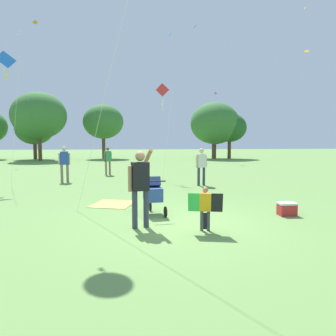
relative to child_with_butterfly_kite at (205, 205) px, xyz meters
The scene contains 13 objects.
ground_plane 1.06m from the child_with_butterfly_kite, 125.10° to the left, with size 120.00×120.00×0.00m, color #668E47.
treeline_distant 27.64m from the child_with_butterfly_kite, 101.34° to the left, with size 33.43×7.64×6.56m.
child_with_butterfly_kite is the anchor object (origin of this frame).
person_adult_flyer 1.55m from the child_with_butterfly_kite, 163.33° to the left, with size 0.58×0.63×1.84m.
stroller 2.03m from the child_with_butterfly_kite, 121.76° to the left, with size 0.61×1.11×1.03m.
kite_orange_delta 9.87m from the child_with_butterfly_kite, 91.20° to the left, with size 0.65×2.71×4.84m.
kite_green_novelty 11.30m from the child_with_butterfly_kite, 132.41° to the left, with size 1.39×1.41×5.80m.
distant_kites_cluster 28.88m from the child_with_butterfly_kite, 84.12° to the left, with size 29.86×9.49×8.25m.
person_red_shirt 7.08m from the child_with_butterfly_kite, 79.20° to the left, with size 0.51×0.30×1.64m.
person_couple_left 12.02m from the child_with_butterfly_kite, 105.23° to the left, with size 0.43×0.37×1.60m.
person_kid_running 10.03m from the child_with_butterfly_kite, 119.48° to the left, with size 0.53×0.31×1.70m.
picnic_blanket 3.93m from the child_with_butterfly_kite, 125.20° to the left, with size 1.18×1.28×0.02m, color gold.
cooler_box 2.81m from the child_with_butterfly_kite, 26.51° to the left, with size 0.45×0.33×0.35m.
Camera 1 is at (-0.97, -7.47, 2.01)m, focal length 33.99 mm.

